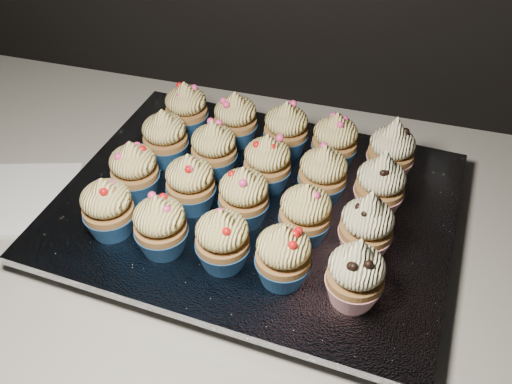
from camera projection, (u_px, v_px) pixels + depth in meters
worktop at (251, 229)px, 0.78m from camera, size 2.44×0.64×0.04m
napkin at (18, 198)px, 0.80m from camera, size 0.19×0.19×0.00m
baking_tray at (256, 214)px, 0.76m from camera, size 0.49×0.38×0.02m
foil_lining at (256, 204)px, 0.75m from camera, size 0.53×0.43×0.01m
cupcake_0 at (108, 208)px, 0.68m from camera, size 0.06×0.06×0.08m
cupcake_1 at (160, 226)px, 0.66m from camera, size 0.06×0.06×0.08m
cupcake_2 at (222, 240)px, 0.64m from camera, size 0.06×0.06×0.08m
cupcake_3 at (283, 256)px, 0.62m from camera, size 0.06×0.06×0.08m
cupcake_4 at (356, 274)px, 0.60m from camera, size 0.06×0.06×0.10m
cupcake_5 at (134, 170)px, 0.73m from camera, size 0.06×0.06×0.08m
cupcake_6 at (190, 183)px, 0.71m from camera, size 0.06×0.06×0.08m
cupcake_7 at (244, 196)px, 0.69m from camera, size 0.06×0.06×0.08m
cupcake_8 at (305, 214)px, 0.67m from camera, size 0.06×0.06×0.08m
cupcake_9 at (366, 226)px, 0.65m from camera, size 0.06×0.06×0.10m
cupcake_10 at (165, 138)px, 0.78m from camera, size 0.06×0.06×0.08m
cupcake_11 at (214, 149)px, 0.76m from camera, size 0.06×0.06×0.08m
cupcake_12 at (267, 163)px, 0.74m from camera, size 0.06×0.06×0.08m
cupcake_13 at (323, 174)px, 0.73m from camera, size 0.06×0.06×0.08m
cupcake_14 at (380, 185)px, 0.71m from camera, size 0.06×0.06×0.10m
cupcake_15 at (186, 109)px, 0.84m from camera, size 0.06×0.06×0.08m
cupcake_16 at (235, 120)px, 0.82m from camera, size 0.06×0.06×0.08m
cupcake_17 at (286, 130)px, 0.80m from camera, size 0.06×0.06×0.08m
cupcake_18 at (335, 141)px, 0.78m from camera, size 0.06×0.06×0.08m
cupcake_19 at (391, 151)px, 0.76m from camera, size 0.06×0.06×0.10m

